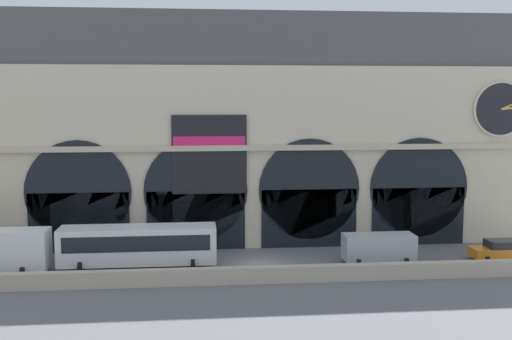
# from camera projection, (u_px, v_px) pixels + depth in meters

# --- Properties ---
(ground_plane) EXTENTS (200.00, 200.00, 0.00)m
(ground_plane) POSITION_uv_depth(u_px,v_px,m) (259.00, 265.00, 45.03)
(ground_plane) COLOR slate
(quay_parapet_wall) EXTENTS (90.00, 0.70, 1.09)m
(quay_parapet_wall) POSITION_uv_depth(u_px,v_px,m) (266.00, 275.00, 40.55)
(quay_parapet_wall) COLOR #B2A891
(quay_parapet_wall) RESTS_ON ground
(station_building) EXTENTS (47.65, 5.93, 19.05)m
(station_building) POSITION_uv_depth(u_px,v_px,m) (250.00, 133.00, 51.62)
(station_building) COLOR beige
(station_building) RESTS_ON ground
(bus_midwest) EXTENTS (11.00, 3.25, 3.10)m
(bus_midwest) POSITION_uv_depth(u_px,v_px,m) (138.00, 245.00, 43.54)
(bus_midwest) COLOR white
(bus_midwest) RESTS_ON ground
(van_mideast) EXTENTS (5.20, 2.48, 2.20)m
(van_mideast) POSITION_uv_depth(u_px,v_px,m) (379.00, 247.00, 45.11)
(van_mideast) COLOR #ADB2B7
(van_mideast) RESTS_ON ground
(car_east) EXTENTS (4.40, 2.22, 1.55)m
(car_east) POSITION_uv_depth(u_px,v_px,m) (501.00, 250.00, 46.09)
(car_east) COLOR orange
(car_east) RESTS_ON ground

